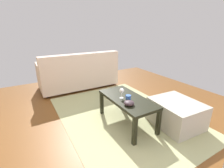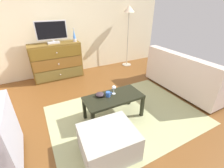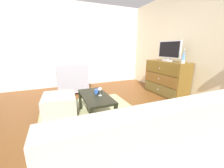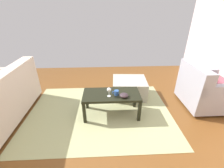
% 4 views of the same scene
% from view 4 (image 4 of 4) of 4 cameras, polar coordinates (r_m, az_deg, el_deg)
% --- Properties ---
extents(ground_plane, '(5.59, 5.14, 0.05)m').
position_cam_4_polar(ground_plane, '(2.73, -0.41, -13.43)').
color(ground_plane, brown).
extents(area_rug, '(2.60, 1.90, 0.01)m').
position_cam_4_polar(area_rug, '(2.87, -4.65, -10.48)').
color(area_rug, '#9B9F70').
rests_on(area_rug, ground_plane).
extents(coffee_table, '(0.98, 0.47, 0.43)m').
position_cam_4_polar(coffee_table, '(2.61, -0.18, -4.78)').
color(coffee_table, black).
rests_on(coffee_table, ground_plane).
extents(wine_glass, '(0.07, 0.07, 0.16)m').
position_cam_4_polar(wine_glass, '(2.46, -1.14, -2.30)').
color(wine_glass, silver).
rests_on(wine_glass, coffee_table).
extents(mug, '(0.11, 0.08, 0.09)m').
position_cam_4_polar(mug, '(2.53, 1.64, -3.32)').
color(mug, '#2B54A2').
rests_on(mug, coffee_table).
extents(bowl_decorative, '(0.14, 0.14, 0.06)m').
position_cam_4_polar(bowl_decorative, '(2.48, 4.53, -4.29)').
color(bowl_decorative, '#32252B').
rests_on(bowl_decorative, coffee_table).
extents(armchair, '(0.80, 0.83, 0.84)m').
position_cam_4_polar(armchair, '(3.37, 31.55, -1.85)').
color(armchair, '#332319').
rests_on(armchair, ground_plane).
extents(ottoman, '(0.74, 0.64, 0.39)m').
position_cam_4_polar(ottoman, '(3.28, 6.53, -1.47)').
color(ottoman, '#9D9D91').
rests_on(ottoman, ground_plane).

